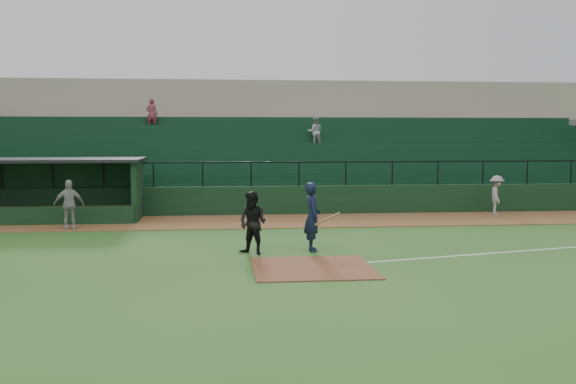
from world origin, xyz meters
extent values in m
plane|color=#2A581C|center=(0.00, 0.00, 0.00)|extent=(90.00, 90.00, 0.00)
cube|color=brown|center=(0.00, 8.00, 0.01)|extent=(40.00, 4.00, 0.03)
cube|color=brown|center=(0.00, -1.00, 0.01)|extent=(3.00, 3.00, 0.03)
cube|color=white|center=(8.00, 1.20, 0.01)|extent=(17.49, 4.44, 0.01)
cube|color=black|center=(0.00, 10.20, 0.60)|extent=(36.00, 0.35, 1.20)
cylinder|color=black|center=(0.00, 10.20, 2.20)|extent=(36.00, 0.06, 0.06)
cube|color=slate|center=(0.00, 15.10, 1.80)|extent=(36.00, 9.00, 3.60)
cube|color=#0E341C|center=(0.00, 14.60, 2.25)|extent=(34.56, 8.00, 4.05)
cube|color=tan|center=(0.00, 21.60, 3.20)|extent=(38.00, 3.00, 6.40)
cube|color=slate|center=(0.00, 19.60, 3.70)|extent=(36.00, 2.00, 0.20)
imported|color=#AFAFAF|center=(2.51, 15.90, 3.48)|extent=(0.76, 0.59, 1.55)
imported|color=maroon|center=(-5.80, 17.90, 4.41)|extent=(0.59, 0.39, 1.61)
cube|color=black|center=(-9.75, 10.40, 1.15)|extent=(8.50, 0.20, 2.30)
cube|color=black|center=(-5.50, 9.10, 1.15)|extent=(0.20, 2.60, 2.30)
cube|color=black|center=(-9.75, 9.10, 2.36)|extent=(8.90, 3.20, 0.12)
cube|color=olive|center=(-9.75, 10.00, 0.25)|extent=(7.65, 0.40, 0.50)
cube|color=black|center=(-9.75, 7.75, 0.35)|extent=(8.50, 0.12, 0.70)
imported|color=black|center=(0.34, 1.45, 0.99)|extent=(0.48, 0.73, 1.98)
cylinder|color=olive|center=(0.74, 1.25, 0.95)|extent=(0.79, 0.34, 0.35)
imported|color=black|center=(-1.39, 1.13, 0.88)|extent=(1.09, 1.04, 1.77)
imported|color=gray|center=(9.10, 8.95, 0.85)|extent=(0.90, 1.19, 1.63)
imported|color=#A6A19B|center=(-7.60, 6.57, 0.90)|extent=(1.10, 0.70, 1.74)
camera|label=1|loc=(-2.30, -17.09, 3.34)|focal=41.04mm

